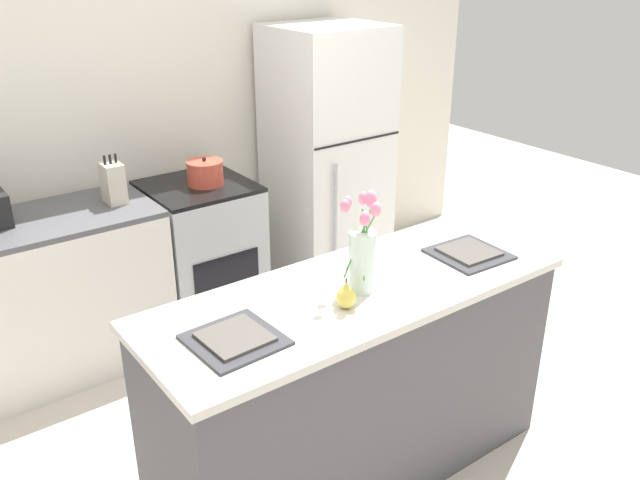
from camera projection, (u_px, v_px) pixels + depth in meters
The scene contains 12 objects.
ground_plane at pixel (352, 467), 3.10m from camera, with size 10.00×10.00×0.00m, color beige.
back_wall at pixel (146, 98), 4.02m from camera, with size 5.20×0.08×2.70m.
kitchen_island at pixel (354, 383), 2.91m from camera, with size 1.80×0.66×0.93m.
back_counter at pixel (3, 310), 3.52m from camera, with size 1.68×0.60×0.90m.
stove_range at pixel (203, 254), 4.15m from camera, with size 0.60×0.61×0.90m.
refrigerator at pixel (327, 161), 4.49m from camera, with size 0.68×0.67×1.74m.
flower_vase at pixel (363, 252), 2.64m from camera, with size 0.17×0.15×0.41m.
pear_figurine at pixel (346, 296), 2.55m from camera, with size 0.08×0.08×0.12m.
plate_setting_left at pixel (235, 339), 2.35m from camera, with size 0.32×0.32×0.02m.
plate_setting_right at pixel (469, 253), 3.00m from camera, with size 0.32×0.32×0.02m.
cooking_pot at pixel (205, 173), 3.94m from camera, with size 0.21×0.21×0.17m.
knife_block at pixel (113, 183), 3.65m from camera, with size 0.10×0.14×0.27m.
Camera 1 is at (-1.55, -1.85, 2.21)m, focal length 38.00 mm.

